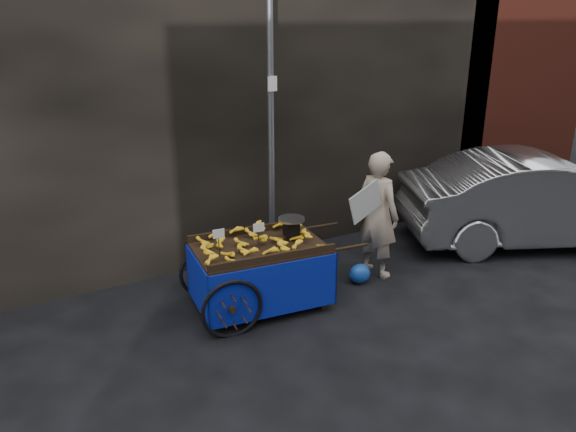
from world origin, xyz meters
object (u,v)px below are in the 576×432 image
banana_cart (256,253)px  parked_car (542,199)px  plastic_bag (360,274)px  vendor (378,214)px

banana_cart → parked_car: size_ratio=0.52×
plastic_bag → parked_car: (3.10, -0.18, 0.53)m
banana_cart → vendor: bearing=7.3°
banana_cart → plastic_bag: banana_cart is taller
banana_cart → vendor: size_ratio=1.28×
banana_cart → plastic_bag: 1.50m
banana_cart → vendor: (1.74, 0.03, 0.14)m
vendor → plastic_bag: size_ratio=5.81×
banana_cart → parked_car: parked_car is taller
banana_cart → vendor: vendor is taller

